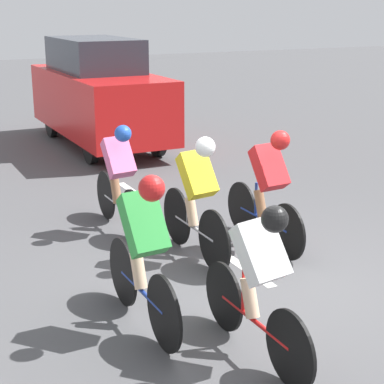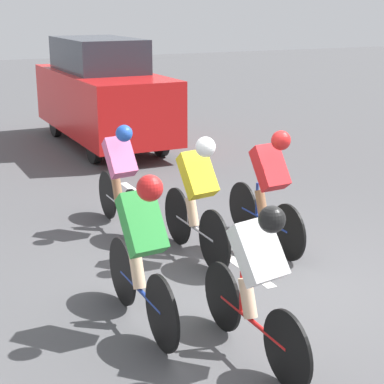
% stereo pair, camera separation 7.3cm
% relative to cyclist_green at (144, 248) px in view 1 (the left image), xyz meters
% --- Properties ---
extents(ground_plane, '(60.00, 60.00, 0.00)m').
position_rel_cyclist_green_xyz_m(ground_plane, '(-1.56, -0.53, -0.80)').
color(ground_plane, '#4C4C4F').
extents(lane_stripe_mid, '(0.12, 1.40, 0.01)m').
position_rel_cyclist_green_xyz_m(lane_stripe_mid, '(-1.56, -0.93, -0.80)').
color(lane_stripe_mid, white).
rests_on(lane_stripe_mid, ground).
extents(lane_stripe_far, '(0.12, 1.40, 0.01)m').
position_rel_cyclist_green_xyz_m(lane_stripe_far, '(-1.56, -4.13, -0.80)').
color(lane_stripe_far, white).
rests_on(lane_stripe_far, ground).
extents(cyclist_green, '(0.34, 1.68, 1.53)m').
position_rel_cyclist_green_xyz_m(cyclist_green, '(0.00, 0.00, 0.00)').
color(cyclist_green, black).
rests_on(cyclist_green, ground).
extents(cyclist_red, '(0.34, 1.72, 1.50)m').
position_rel_cyclist_green_xyz_m(cyclist_red, '(-2.13, -1.26, -0.01)').
color(cyclist_red, black).
rests_on(cyclist_red, ground).
extents(cyclist_pink, '(0.34, 1.67, 1.46)m').
position_rel_cyclist_green_xyz_m(cyclist_pink, '(-0.73, -2.62, -0.05)').
color(cyclist_pink, black).
rests_on(cyclist_pink, ground).
extents(cyclist_white, '(0.37, 1.69, 1.44)m').
position_rel_cyclist_green_xyz_m(cyclist_white, '(-0.64, 0.91, -0.05)').
color(cyclist_white, black).
rests_on(cyclist_white, ground).
extents(cyclist_yellow, '(0.35, 1.69, 1.51)m').
position_rel_cyclist_green_xyz_m(cyclist_yellow, '(-1.19, -1.30, -0.02)').
color(cyclist_yellow, black).
rests_on(cyclist_yellow, ground).
extents(support_car, '(1.70, 4.58, 2.21)m').
position_rel_cyclist_green_xyz_m(support_car, '(-2.22, -7.82, 0.30)').
color(support_car, black).
rests_on(support_car, ground).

